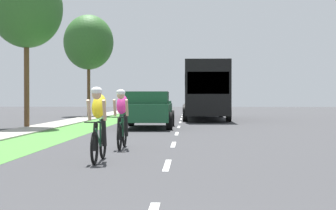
% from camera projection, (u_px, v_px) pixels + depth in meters
% --- Properties ---
extents(ground_plane, '(120.00, 120.00, 0.00)m').
position_uv_depth(ground_plane, '(178.00, 129.00, 22.75)').
color(ground_plane, '#38383A').
extents(grass_verge, '(2.07, 70.00, 0.01)m').
position_uv_depth(grass_verge, '(78.00, 129.00, 22.91)').
color(grass_verge, '#478438').
rests_on(grass_verge, ground_plane).
extents(sidewalk_concrete, '(1.63, 70.00, 0.10)m').
position_uv_depth(sidewalk_concrete, '(37.00, 129.00, 22.98)').
color(sidewalk_concrete, '#9E998E').
rests_on(sidewalk_concrete, ground_plane).
extents(lane_markings_center, '(0.12, 53.13, 0.01)m').
position_uv_depth(lane_markings_center, '(180.00, 124.00, 26.74)').
color(lane_markings_center, white).
rests_on(lane_markings_center, ground_plane).
extents(cyclist_lead, '(0.42, 1.72, 1.58)m').
position_uv_depth(cyclist_lead, '(99.00, 124.00, 10.94)').
color(cyclist_lead, black).
rests_on(cyclist_lead, ground_plane).
extents(cyclist_trailing, '(0.42, 1.72, 1.58)m').
position_uv_depth(cyclist_trailing, '(122.00, 118.00, 13.82)').
color(cyclist_trailing, black).
rests_on(cyclist_trailing, ground_plane).
extents(pickup_dark_green, '(2.22, 5.10, 1.64)m').
position_uv_depth(pickup_dark_green, '(149.00, 110.00, 23.49)').
color(pickup_dark_green, '#194C2D').
rests_on(pickup_dark_green, ground_plane).
extents(bus_black, '(2.78, 11.60, 3.48)m').
position_uv_depth(bus_black, '(205.00, 89.00, 33.63)').
color(bus_black, black).
rests_on(bus_black, ground_plane).
extents(street_tree_near, '(3.30, 3.30, 7.29)m').
position_uv_depth(street_tree_near, '(26.00, 9.00, 23.75)').
color(street_tree_near, brown).
rests_on(street_tree_near, ground_plane).
extents(street_tree_far, '(3.77, 3.77, 7.68)m').
position_uv_depth(street_tree_far, '(89.00, 42.00, 39.38)').
color(street_tree_far, brown).
rests_on(street_tree_far, ground_plane).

